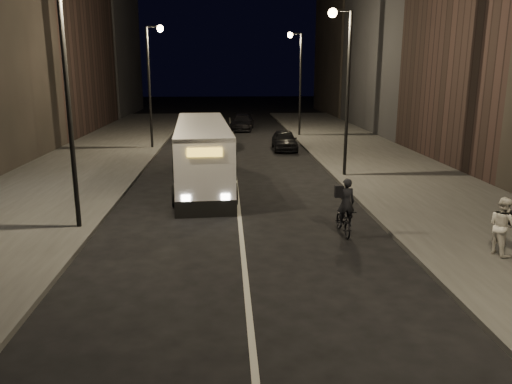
{
  "coord_description": "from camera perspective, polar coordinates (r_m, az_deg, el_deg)",
  "views": [
    {
      "loc": [
        -0.47,
        -12.85,
        5.47
      ],
      "look_at": [
        0.5,
        3.15,
        1.5
      ],
      "focal_mm": 35.0,
      "sensor_mm": 36.0,
      "label": 1
    }
  ],
  "objects": [
    {
      "name": "building_row_right",
      "position": [
        43.87,
        19.81,
        19.72
      ],
      "size": [
        8.0,
        61.0,
        21.0
      ],
      "primitive_type": "cube",
      "color": "black",
      "rests_on": "ground"
    },
    {
      "name": "car_far",
      "position": [
        46.01,
        -1.58,
        7.95
      ],
      "size": [
        2.53,
        5.0,
        1.39
      ],
      "primitive_type": "imported",
      "rotation": [
        0.0,
        0.0,
        -0.13
      ],
      "color": "black",
      "rests_on": "ground"
    },
    {
      "name": "city_bus",
      "position": [
        24.0,
        -6.14,
        4.62
      ],
      "size": [
        3.14,
        11.22,
        2.99
      ],
      "rotation": [
        0.0,
        0.0,
        0.06
      ],
      "color": "white",
      "rests_on": "ground"
    },
    {
      "name": "pedestrian_woman",
      "position": [
        16.2,
        26.34,
        -3.5
      ],
      "size": [
        0.82,
        0.96,
        1.73
      ],
      "primitive_type": "imported",
      "rotation": [
        0.0,
        0.0,
        1.78
      ],
      "color": "silver",
      "rests_on": "sidewalk_right"
    },
    {
      "name": "ground",
      "position": [
        13.97,
        -1.28,
        -9.14
      ],
      "size": [
        180.0,
        180.0,
        0.0
      ],
      "primitive_type": "plane",
      "color": "black",
      "rests_on": "ground"
    },
    {
      "name": "sidewalk_right",
      "position": [
        28.81,
        14.75,
        2.67
      ],
      "size": [
        7.0,
        70.0,
        0.16
      ],
      "primitive_type": "cube",
      "color": "#373735",
      "rests_on": "ground"
    },
    {
      "name": "car_mid",
      "position": [
        35.61,
        -4.25,
        6.25
      ],
      "size": [
        2.2,
        4.71,
        1.49
      ],
      "primitive_type": "imported",
      "rotation": [
        0.0,
        0.0,
        3.0
      ],
      "color": "#39393B",
      "rests_on": "ground"
    },
    {
      "name": "streetlight_left_far",
      "position": [
        35.18,
        -11.74,
        13.45
      ],
      "size": [
        1.2,
        0.44,
        8.12
      ],
      "color": "black",
      "rests_on": "sidewalk_left"
    },
    {
      "name": "car_near",
      "position": [
        34.6,
        3.27,
        5.93
      ],
      "size": [
        1.69,
        4.02,
        1.36
      ],
      "primitive_type": "imported",
      "rotation": [
        0.0,
        0.0,
        -0.02
      ],
      "color": "black",
      "rests_on": "ground"
    },
    {
      "name": "streetlight_left_near",
      "position": [
        17.53,
        -20.08,
        12.74
      ],
      "size": [
        1.2,
        0.44,
        8.12
      ],
      "color": "black",
      "rests_on": "sidewalk_left"
    },
    {
      "name": "streetlight_right_far",
      "position": [
        41.26,
        4.75,
        13.71
      ],
      "size": [
        1.2,
        0.44,
        8.12
      ],
      "color": "black",
      "rests_on": "sidewalk_right"
    },
    {
      "name": "cyclist_on_bicycle",
      "position": [
        17.08,
        10.06,
        -2.67
      ],
      "size": [
        0.64,
        1.73,
        1.98
      ],
      "rotation": [
        0.0,
        0.0,
        0.02
      ],
      "color": "black",
      "rests_on": "ground"
    },
    {
      "name": "sidewalk_left",
      "position": [
        28.53,
        -19.76,
        2.2
      ],
      "size": [
        7.0,
        70.0,
        0.16
      ],
      "primitive_type": "cube",
      "color": "#373735",
      "rests_on": "ground"
    },
    {
      "name": "streetlight_right_mid",
      "position": [
        25.52,
        9.95,
        13.47
      ],
      "size": [
        1.2,
        0.44,
        8.12
      ],
      "color": "black",
      "rests_on": "sidewalk_right"
    }
  ]
}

